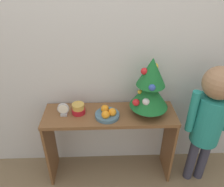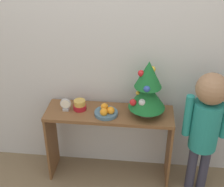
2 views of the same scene
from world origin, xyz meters
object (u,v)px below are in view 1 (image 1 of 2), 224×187
at_px(fruit_bowl, 107,114).
at_px(desk_clock, 63,110).
at_px(mini_tree, 150,87).
at_px(child_figure, 210,114).
at_px(singing_bowl, 78,109).

xyz_separation_m(fruit_bowl, desk_clock, (-0.35, 0.03, 0.03)).
xyz_separation_m(mini_tree, desk_clock, (-0.69, -0.01, -0.19)).
bearing_deg(fruit_bowl, child_figure, -3.69).
relative_size(mini_tree, desk_clock, 4.32).
xyz_separation_m(mini_tree, fruit_bowl, (-0.33, -0.04, -0.22)).
xyz_separation_m(mini_tree, child_figure, (0.48, -0.09, -0.20)).
bearing_deg(desk_clock, fruit_bowl, -5.31).
bearing_deg(desk_clock, child_figure, -4.18).
bearing_deg(fruit_bowl, desk_clock, 174.69).
xyz_separation_m(singing_bowl, child_figure, (1.05, -0.11, 0.00)).
distance_m(fruit_bowl, desk_clock, 0.36).
relative_size(mini_tree, fruit_bowl, 2.49).
distance_m(fruit_bowl, singing_bowl, 0.25).
height_order(mini_tree, desk_clock, mini_tree).
bearing_deg(child_figure, singing_bowl, 173.87).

